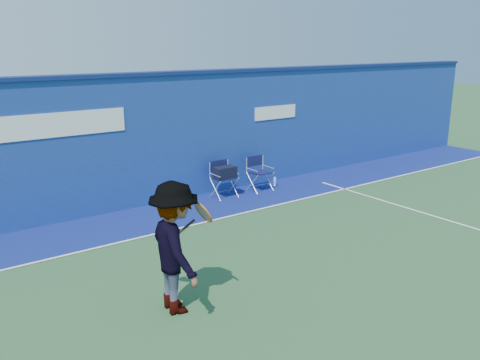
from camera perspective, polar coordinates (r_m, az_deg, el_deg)
ground at (r=8.46m, az=6.76°, el=-11.04°), size 80.00×80.00×0.00m
stadium_wall at (r=12.12m, az=-9.91°, el=4.63°), size 24.00×0.50×3.08m
out_of_bounds_strip at (r=11.56m, az=-7.12°, el=-3.71°), size 24.00×1.80×0.01m
court_lines at (r=8.86m, az=4.11°, el=-9.63°), size 24.00×12.00×0.01m
directors_chair_left at (r=12.56m, az=-1.78°, el=-0.29°), size 0.54×0.48×0.90m
directors_chair_right at (r=13.15m, az=2.24°, el=-0.01°), size 0.53×0.48×0.89m
water_bottle at (r=13.62m, az=3.93°, el=-0.18°), size 0.07×0.07×0.24m
tennis_player at (r=7.21m, az=-7.29°, el=-7.54°), size 0.94×1.32×1.91m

